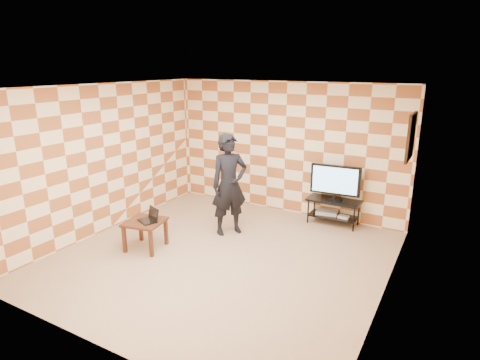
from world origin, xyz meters
name	(u,v)px	position (x,y,z in m)	size (l,w,h in m)	color
floor	(222,257)	(0.00, 0.00, 0.00)	(5.00, 5.00, 0.00)	tan
wall_back	(285,148)	(0.00, 2.50, 1.35)	(5.00, 0.02, 2.70)	#FEECBF
wall_front	(90,235)	(0.00, -2.50, 1.35)	(5.00, 0.02, 2.70)	#FEECBF
wall_left	(105,159)	(-2.50, 0.00, 1.35)	(0.02, 5.00, 2.70)	#FEECBF
wall_right	(391,204)	(2.50, 0.00, 1.35)	(0.02, 5.00, 2.70)	#FEECBF
ceiling	(220,87)	(0.00, 0.00, 2.70)	(5.00, 5.00, 0.02)	white
wall_art	(411,137)	(2.47, 1.55, 1.95)	(0.04, 0.72, 0.72)	black
tv_stand	(334,206)	(1.15, 2.26, 0.37)	(1.02, 0.46, 0.50)	black
tv	(335,181)	(1.15, 2.25, 0.88)	(0.95, 0.20, 0.69)	black
dvd_player	(327,212)	(1.02, 2.30, 0.21)	(0.40, 0.29, 0.07)	#BDBDBF
game_console	(344,217)	(1.37, 2.23, 0.19)	(0.20, 0.14, 0.04)	silver
side_table	(145,226)	(-1.29, -0.37, 0.41)	(0.70, 0.70, 0.50)	#32170E
laptop	(150,218)	(-1.21, -0.32, 0.55)	(0.40, 0.37, 0.22)	black
person	(229,185)	(-0.40, 0.91, 0.93)	(0.68, 0.44, 1.85)	black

